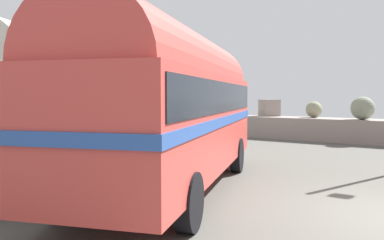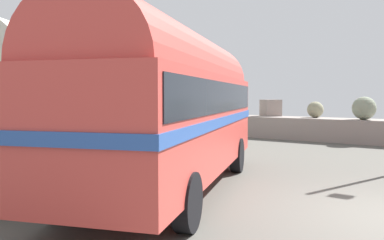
# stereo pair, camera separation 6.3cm
# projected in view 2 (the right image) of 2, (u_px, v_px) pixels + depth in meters

# --- Properties ---
(vintage_coach) EXTENTS (5.26, 8.88, 3.70)m
(vintage_coach) POSITION_uv_depth(u_px,v_px,m) (171.00, 101.00, 9.05)
(vintage_coach) COLOR black
(vintage_coach) RESTS_ON ground
(second_coach) EXTENTS (6.28, 8.65, 3.70)m
(second_coach) POSITION_uv_depth(u_px,v_px,m) (65.00, 100.00, 11.34)
(second_coach) COLOR black
(second_coach) RESTS_ON ground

